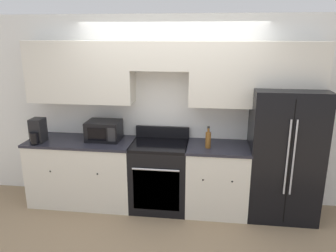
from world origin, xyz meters
name	(u,v)px	position (x,y,z in m)	size (l,w,h in m)	color
ground_plane	(165,218)	(0.00, 0.00, 0.00)	(12.00, 12.00, 0.00)	#937A5B
wall_back	(171,95)	(0.01, 0.58, 1.55)	(8.00, 0.39, 2.60)	white
lower_cabinets_left	(83,171)	(-1.22, 0.31, 0.47)	(1.47, 0.64, 0.93)	silver
lower_cabinets_right	(217,179)	(0.66, 0.31, 0.47)	(0.82, 0.64, 0.93)	silver
oven_range	(160,175)	(-0.12, 0.31, 0.47)	(0.76, 0.65, 1.09)	black
refrigerator	(283,153)	(1.50, 0.37, 0.85)	(0.88, 0.77, 1.70)	black
microwave	(104,131)	(-0.90, 0.37, 1.06)	(0.46, 0.36, 0.27)	black
bottle	(208,139)	(0.53, 0.23, 1.04)	(0.07, 0.07, 0.29)	brown
electric_kettle	(38,131)	(-1.75, 0.16, 1.08)	(0.17, 0.27, 0.32)	black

